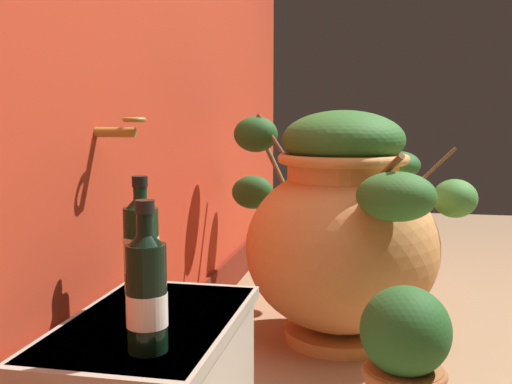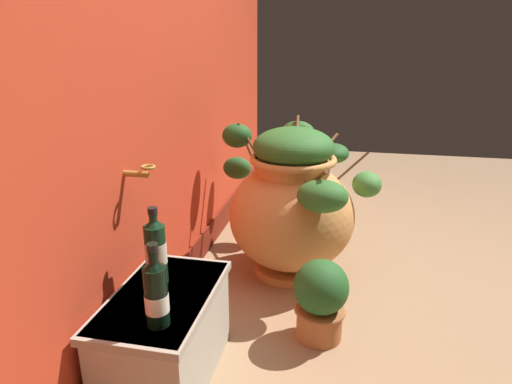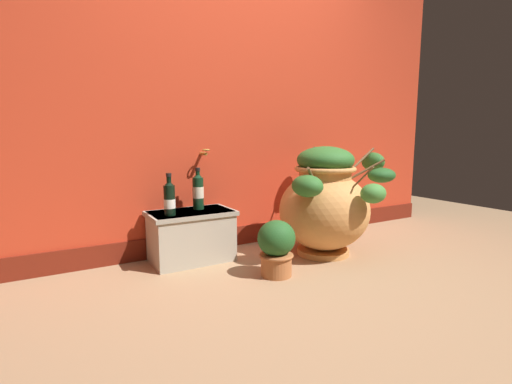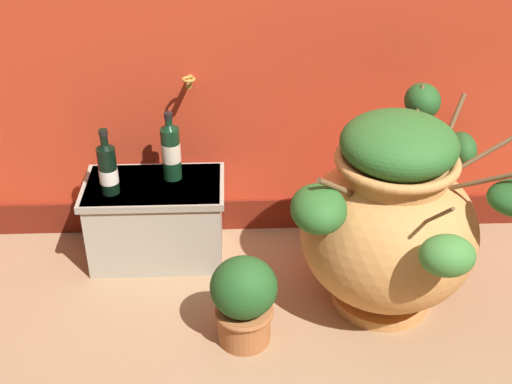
{
  "view_description": "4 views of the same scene",
  "coord_description": "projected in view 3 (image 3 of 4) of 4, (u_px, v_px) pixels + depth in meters",
  "views": [
    {
      "loc": [
        -1.66,
        0.42,
        0.81
      ],
      "look_at": [
        0.01,
        0.77,
        0.59
      ],
      "focal_mm": 43.13,
      "sensor_mm": 36.0,
      "label": 1
    },
    {
      "loc": [
        -1.74,
        0.28,
        1.23
      ],
      "look_at": [
        0.11,
        0.67,
        0.59
      ],
      "focal_mm": 31.1,
      "sensor_mm": 36.0,
      "label": 2
    },
    {
      "loc": [
        -1.36,
        -1.61,
        0.9
      ],
      "look_at": [
        0.03,
        0.8,
        0.48
      ],
      "focal_mm": 26.52,
      "sensor_mm": 36.0,
      "label": 3
    },
    {
      "loc": [
        -0.1,
        -1.55,
        1.82
      ],
      "look_at": [
        -0.02,
        0.75,
        0.41
      ],
      "focal_mm": 47.31,
      "sensor_mm": 36.0,
      "label": 4
    }
  ],
  "objects": [
    {
      "name": "potted_shrub",
      "position": [
        276.0,
        247.0,
        2.42
      ],
      "size": [
        0.25,
        0.24,
        0.37
      ],
      "color": "#B26638",
      "rests_on": "ground_plane"
    },
    {
      "name": "wine_bottle_left",
      "position": [
        169.0,
        198.0,
        2.53
      ],
      "size": [
        0.08,
        0.08,
        0.29
      ],
      "color": "black",
      "rests_on": "stone_ledge"
    },
    {
      "name": "terracotta_urn",
      "position": [
        326.0,
        201.0,
        2.84
      ],
      "size": [
        1.01,
        0.95,
        0.82
      ],
      "color": "#D68E4C",
      "rests_on": "ground_plane"
    },
    {
      "name": "back_wall",
      "position": [
        227.0,
        86.0,
        3.02
      ],
      "size": [
        4.4,
        0.33,
        2.6
      ],
      "color": "red",
      "rests_on": "ground_plane"
    },
    {
      "name": "wine_bottle_middle",
      "position": [
        198.0,
        190.0,
        2.75
      ],
      "size": [
        0.08,
        0.08,
        0.3
      ],
      "color": "black",
      "rests_on": "stone_ledge"
    },
    {
      "name": "ground_plane",
      "position": [
        320.0,
        292.0,
        2.19
      ],
      "size": [
        7.0,
        7.0,
        0.0
      ],
      "primitive_type": "plane",
      "color": "#9E7A56"
    },
    {
      "name": "stone_ledge",
      "position": [
        191.0,
        234.0,
        2.71
      ],
      "size": [
        0.6,
        0.36,
        0.37
      ],
      "color": "#B2A893",
      "rests_on": "ground_plane"
    }
  ]
}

